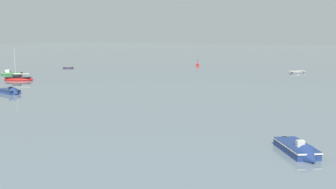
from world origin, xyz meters
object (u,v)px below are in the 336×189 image
at_px(rowboat_moored_3, 297,72).
at_px(motorboat_moored_4, 301,152).
at_px(rowboat_moored_2, 68,68).
at_px(channel_buoy, 197,64).
at_px(sailboat_moored_1, 18,79).
at_px(motorboat_moored_1, 9,74).
at_px(motorboat_moored_2, 11,92).

distance_m(rowboat_moored_3, motorboat_moored_4, 70.97).
height_order(rowboat_moored_2, channel_buoy, channel_buoy).
height_order(sailboat_moored_1, rowboat_moored_3, sailboat_moored_1).
bearing_deg(rowboat_moored_3, sailboat_moored_1, -5.31).
distance_m(motorboat_moored_1, rowboat_moored_3, 71.44).
height_order(motorboat_moored_1, motorboat_moored_2, motorboat_moored_1).
distance_m(rowboat_moored_2, motorboat_moored_4, 90.73).
distance_m(motorboat_moored_1, rowboat_moored_2, 21.31).
height_order(motorboat_moored_1, channel_buoy, channel_buoy).
relative_size(motorboat_moored_1, motorboat_moored_4, 0.93).
distance_m(motorboat_moored_1, motorboat_moored_4, 79.31).
distance_m(sailboat_moored_1, motorboat_moored_4, 66.23).
relative_size(motorboat_moored_1, channel_buoy, 2.17).
bearing_deg(motorboat_moored_4, channel_buoy, 174.31).
bearing_deg(rowboat_moored_2, motorboat_moored_1, 57.05).
bearing_deg(sailboat_moored_1, motorboat_moored_4, 133.07).
bearing_deg(motorboat_moored_4, rowboat_moored_3, 155.21).
relative_size(rowboat_moored_3, motorboat_moored_4, 0.87).
bearing_deg(sailboat_moored_1, motorboat_moored_1, -55.96).
bearing_deg(channel_buoy, motorboat_moored_1, -115.06).
bearing_deg(rowboat_moored_2, channel_buoy, -173.96).
distance_m(motorboat_moored_2, rowboat_moored_3, 68.07).
relative_size(rowboat_moored_3, channel_buoy, 2.03).
xyz_separation_m(sailboat_moored_1, rowboat_moored_3, (44.06, 49.91, -0.11)).
bearing_deg(motorboat_moored_2, rowboat_moored_2, 135.81).
bearing_deg(motorboat_moored_2, motorboat_moored_4, -0.31).
height_order(motorboat_moored_2, rowboat_moored_3, motorboat_moored_2).
xyz_separation_m(motorboat_moored_1, sailboat_moored_1, (11.97, -5.60, 0.02)).
bearing_deg(rowboat_moored_3, motorboat_moored_2, 11.45).
xyz_separation_m(motorboat_moored_2, motorboat_moored_4, (48.00, -6.36, 0.02)).
bearing_deg(motorboat_moored_2, rowboat_moored_3, 72.57).
height_order(sailboat_moored_1, channel_buoy, sailboat_moored_1).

